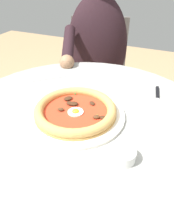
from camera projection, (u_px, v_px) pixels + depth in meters
dining_table at (83, 148)px, 0.77m from camera, size 0.88×0.88×0.75m
pizza_on_plate at (75, 111)px, 0.66m from camera, size 0.31×0.31×0.04m
steak_knife at (158, 97)px, 0.76m from camera, size 0.22×0.05×0.01m
ramekin_capers at (123, 154)px, 0.52m from camera, size 0.07×0.07×0.03m
fork_utensil at (47, 79)px, 0.88m from camera, size 0.12×0.13×0.00m
diner_person at (96, 80)px, 1.36m from camera, size 0.55×0.41×1.20m
cafe_chair_diner at (98, 72)px, 1.49m from camera, size 0.54×0.54×0.86m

